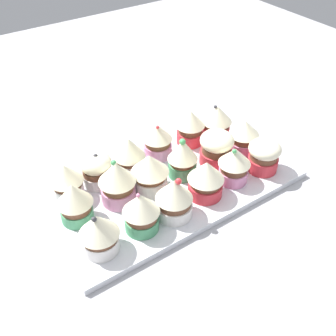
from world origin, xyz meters
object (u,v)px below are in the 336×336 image
Objects in this scene: cupcake_5 at (67,181)px; cupcake_6 at (244,136)px; cupcake_9 at (150,172)px; cupcake_8 at (181,156)px; cupcake_10 at (117,182)px; cupcake_2 at (158,140)px; cupcake_16 at (141,211)px; cupcake_3 at (130,155)px; cupcake_14 at (206,178)px; cupcake_7 at (216,148)px; cupcake_17 at (99,232)px; cupcake_13 at (234,164)px; baking_tray at (168,183)px; cupcake_11 at (75,202)px; cupcake_1 at (190,126)px; cupcake_15 at (174,198)px; cupcake_12 at (264,155)px; cupcake_4 at (96,169)px; cupcake_0 at (217,120)px.

cupcake_5 is 34.74cm from cupcake_6.
cupcake_8 is at bearing -175.36° from cupcake_9.
cupcake_6 is at bearing 177.44° from cupcake_10.
cupcake_2 is 14.50cm from cupcake_10.
cupcake_3 is at bearing -113.38° from cupcake_16.
cupcake_7 is at bearing -140.67° from cupcake_14.
cupcake_16 is at bearing -178.97° from cupcake_17.
cupcake_13 is 19.82cm from cupcake_16.
cupcake_8 is at bearing -150.10° from cupcake_16.
baking_tray is 18.22cm from cupcake_11.
cupcake_14 is at bearing 90.55° from cupcake_8.
cupcake_1 is 21.62cm from cupcake_10.
cupcake_9 is at bearing -42.62° from cupcake_14.
cupcake_5 is 5.88cm from cupcake_11.
cupcake_3 is at bearing -25.33° from cupcake_7.
cupcake_5 is 20.62cm from cupcake_8.
cupcake_17 is (27.19, 0.78, 0.00)cm from cupcake_13.
cupcake_3 is 16.33cm from cupcake_7.
cupcake_15 is (13.79, 1.01, 0.04)cm from cupcake_13.
cupcake_16 is at bearing 17.58° from cupcake_7.
cupcake_8 reaches higher than cupcake_2.
cupcake_4 is at bearing -27.10° from cupcake_12.
cupcake_6 reaches higher than cupcake_4.
cupcake_14 reaches higher than cupcake_5.
cupcake_9 reaches higher than cupcake_5.
baking_tray is at bearing 178.22° from cupcake_11.
cupcake_17 is (33.93, 0.13, 0.46)cm from cupcake_12.
cupcake_11 is 0.94× the size of cupcake_15.
cupcake_17 reaches higher than cupcake_6.
baking_tray is 6.21× the size of cupcake_17.
cupcake_5 is 23.69cm from cupcake_14.
cupcake_17 is (33.88, 13.64, 0.04)cm from cupcake_0.
cupcake_9 is 9.60cm from cupcake_14.
cupcake_13 reaches higher than cupcake_0.
cupcake_5 is 0.94× the size of cupcake_13.
cupcake_13 and cupcake_16 have the same top height.
cupcake_0 is 24.73cm from cupcake_15.
cupcake_11 is 0.99× the size of cupcake_16.
cupcake_12 is (-13.34, 7.60, -0.72)cm from cupcake_8.
cupcake_14 is at bearing 146.78° from cupcake_5.
cupcake_6 is 15.42cm from cupcake_14.
cupcake_12 is at bearing 163.69° from cupcake_10.
cupcake_9 is (-6.93, 6.92, 0.66)cm from cupcake_4.
cupcake_0 is 0.98× the size of cupcake_1.
cupcake_8 is (14.28, -1.09, 0.50)cm from cupcake_6.
cupcake_3 is 22.75cm from cupcake_6.
cupcake_9 reaches higher than cupcake_12.
cupcake_13 is (0.76, 14.04, -0.09)cm from cupcake_1.
cupcake_4 is at bearing -32.93° from cupcake_13.
cupcake_6 is at bearing -142.65° from cupcake_13.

